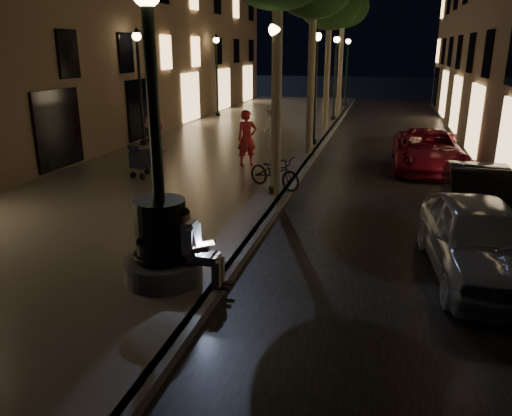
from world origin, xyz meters
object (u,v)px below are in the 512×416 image
(car_front, at_px, (479,239))
(pedestrian_red, at_px, (247,138))
(lamp_curb_a, at_px, (275,85))
(lamp_curb_c, at_px, (336,66))
(lamp_curb_b, at_px, (316,72))
(car_third, at_px, (428,150))
(tree_third, at_px, (330,5))
(lamp_left_c, at_px, (217,65))
(fountain_lamppost, at_px, (161,227))
(pedestrian_white, at_px, (272,126))
(lamp_curb_d, at_px, (347,62))
(seated_man_laptop, at_px, (194,245))
(stroller, at_px, (144,159))
(pedestrian_pink, at_px, (155,128))
(car_second, at_px, (477,194))
(tree_far, at_px, (343,8))
(lamp_left_b, at_px, (139,72))
(bicycle, at_px, (275,172))

(car_front, relative_size, pedestrian_red, 2.24)
(lamp_curb_a, relative_size, lamp_curb_c, 1.00)
(lamp_curb_b, relative_size, pedestrian_red, 2.45)
(car_third, distance_m, pedestrian_red, 6.49)
(tree_third, xyz_separation_m, lamp_curb_c, (0.00, 4.00, -2.90))
(lamp_curb_c, distance_m, car_front, 20.71)
(lamp_left_c, bearing_deg, car_third, -43.26)
(fountain_lamppost, relative_size, pedestrian_white, 2.91)
(lamp_curb_c, xyz_separation_m, lamp_curb_d, (0.00, 8.00, 0.00))
(seated_man_laptop, xyz_separation_m, stroller, (-4.37, 6.76, -0.14))
(tree_third, relative_size, pedestrian_pink, 3.75)
(stroller, height_order, car_second, stroller)
(fountain_lamppost, relative_size, car_second, 1.26)
(tree_far, xyz_separation_m, lamp_curb_c, (-0.08, -2.00, -3.20))
(tree_far, bearing_deg, lamp_left_b, -120.89)
(lamp_curb_a, height_order, lamp_curb_b, same)
(lamp_left_c, xyz_separation_m, car_third, (11.62, -10.94, -2.53))
(lamp_curb_b, relative_size, car_front, 1.09)
(lamp_curb_b, relative_size, stroller, 4.02)
(seated_man_laptop, height_order, tree_far, tree_far)
(tree_third, relative_size, lamp_curb_b, 1.50)
(lamp_left_c, bearing_deg, car_second, -52.85)
(tree_far, distance_m, lamp_curb_d, 6.80)
(fountain_lamppost, distance_m, stroller, 7.74)
(pedestrian_red, bearing_deg, lamp_curb_b, 34.78)
(lamp_left_b, xyz_separation_m, car_second, (12.46, -6.45, -2.55))
(lamp_curb_c, bearing_deg, lamp_curb_a, -90.00)
(lamp_left_c, xyz_separation_m, pedestrian_white, (5.49, -9.06, -2.14))
(pedestrian_white, bearing_deg, pedestrian_pink, -30.92)
(lamp_left_c, relative_size, bicycle, 2.61)
(lamp_curb_a, relative_size, lamp_left_c, 1.00)
(stroller, bearing_deg, pedestrian_pink, 126.70)
(tree_third, bearing_deg, lamp_curb_a, -90.00)
(pedestrian_red, relative_size, bicycle, 1.07)
(lamp_curb_b, xyz_separation_m, lamp_curb_d, (0.00, 16.00, 0.00))
(tree_third, distance_m, lamp_curb_c, 4.94)
(tree_far, relative_size, pedestrian_white, 4.19)
(lamp_left_b, relative_size, pedestrian_white, 2.69)
(fountain_lamppost, distance_m, seated_man_laptop, 0.67)
(seated_man_laptop, xyz_separation_m, lamp_left_c, (-7.01, 22.00, 2.30))
(tree_far, relative_size, lamp_left_c, 1.56)
(seated_man_laptop, xyz_separation_m, lamp_curb_d, (0.09, 30.00, 2.30))
(fountain_lamppost, bearing_deg, tree_far, 88.14)
(fountain_lamppost, bearing_deg, car_front, 20.01)
(lamp_left_b, height_order, lamp_left_c, same)
(fountain_lamppost, distance_m, car_front, 5.93)
(lamp_left_b, relative_size, bicycle, 2.61)
(tree_third, height_order, lamp_curb_d, tree_third)
(lamp_left_b, height_order, bicycle, lamp_left_b)
(fountain_lamppost, height_order, car_third, fountain_lamppost)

